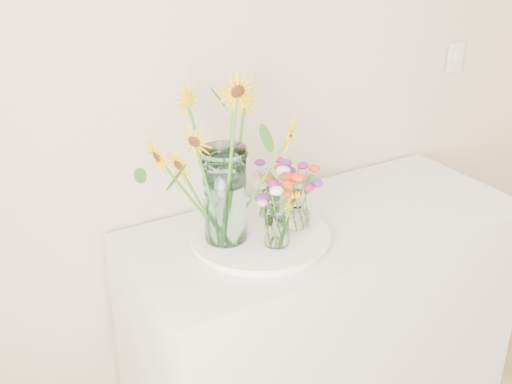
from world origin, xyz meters
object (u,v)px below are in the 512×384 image
tray (260,238)px  small_vase_b (297,209)px  mason_jar (225,195)px  small_vase_a (277,227)px  counter (323,327)px  small_vase_c (271,203)px

tray → small_vase_b: bearing=-8.6°
mason_jar → small_vase_b: 0.26m
small_vase_a → small_vase_b: bearing=29.7°
small_vase_a → mason_jar: bearing=136.7°
tray → small_vase_a: bearing=-83.2°
tray → mason_jar: 0.20m
counter → mason_jar: mason_jar is taller
counter → small_vase_c: 0.56m
mason_jar → counter: bearing=-3.5°
counter → tray: bearing=-179.5°
small_vase_a → small_vase_c: size_ratio=1.25×
small_vase_b → small_vase_c: 0.11m
counter → small_vase_c: (-0.18, 0.09, 0.53)m
counter → small_vase_b: size_ratio=10.31×
counter → mason_jar: (-0.39, 0.02, 0.63)m
tray → small_vase_c: size_ratio=4.14×
counter → small_vase_c: small_vase_c is taller
tray → mason_jar: (-0.11, 0.03, 0.17)m
tray → small_vase_b: small_vase_b is taller
tray → small_vase_a: (0.01, -0.09, 0.08)m
counter → mason_jar: bearing=176.5°
counter → small_vase_b: 0.56m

